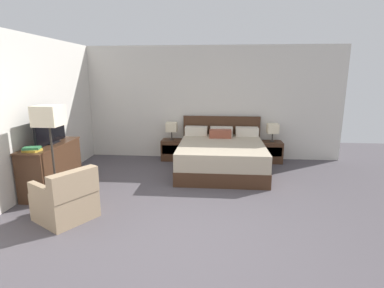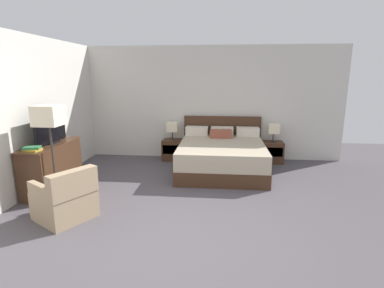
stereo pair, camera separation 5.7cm
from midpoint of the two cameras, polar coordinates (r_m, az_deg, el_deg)
name	(u,v)px [view 2 (the right image)]	position (r m, az deg, el deg)	size (l,w,h in m)	color
ground_plane	(178,245)	(3.82, -2.26, -18.71)	(11.96, 11.96, 0.00)	#4C474C
wall_back	(201,103)	(7.27, 2.00, 7.77)	(6.67, 0.06, 2.68)	beige
wall_left	(34,114)	(5.91, -27.60, 5.08)	(0.06, 5.79, 2.68)	beige
bed	(222,155)	(6.40, 5.92, -2.19)	(1.83, 2.06, 1.04)	#422819
nightstand_left	(173,150)	(7.24, -3.49, -1.07)	(0.48, 0.41, 0.49)	#422819
nightstand_right	(272,152)	(7.26, 15.25, -1.48)	(0.48, 0.41, 0.49)	#422819
table_lamp_left	(172,127)	(7.13, -3.55, 3.23)	(0.25, 0.25, 0.42)	#332D28
table_lamp_right	(274,129)	(7.15, 15.51, 2.80)	(0.25, 0.25, 0.42)	#332D28
dresser	(52,166)	(5.84, -24.85, -3.87)	(0.47, 1.35, 0.84)	#422819
tv	(50,127)	(5.76, -25.13, 3.03)	(0.18, 0.92, 0.61)	black
book_red_cover	(32,150)	(5.33, -27.84, -1.01)	(0.24, 0.18, 0.04)	gold
book_blue_cover	(32,148)	(5.32, -27.92, -0.63)	(0.24, 0.16, 0.04)	#2D7042
armchair_by_window	(66,200)	(4.64, -22.56, -9.78)	(0.94, 0.94, 0.76)	#9E8466
floor_lamp	(49,121)	(5.04, -25.30, 4.06)	(0.37, 0.37, 1.56)	#332D28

